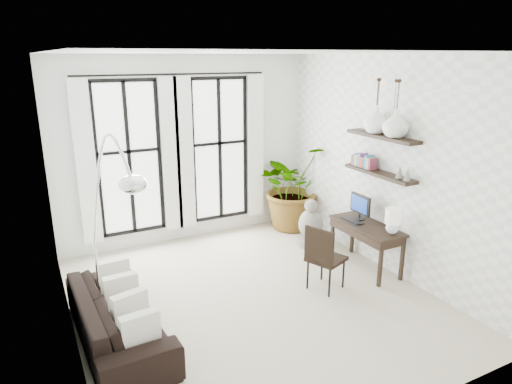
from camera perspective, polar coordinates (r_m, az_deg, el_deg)
floor at (r=6.38m, az=-0.49°, el=-13.06°), size 5.00×5.00×0.00m
ceiling at (r=5.54m, az=-0.57°, el=17.03°), size 5.00×5.00×0.00m
wall_left at (r=5.19m, az=-23.28°, el=-2.28°), size 0.00×5.00×5.00m
wall_right at (r=7.03m, az=16.09°, el=3.15°), size 0.00×5.00×5.00m
wall_back at (r=8.01m, az=-8.66°, el=5.21°), size 4.50×0.00×4.50m
windows at (r=7.89m, az=-9.86°, el=4.69°), size 3.26×0.13×2.65m
wall_shelves at (r=6.94m, az=15.07°, el=4.15°), size 0.25×1.30×0.60m
sofa at (r=5.62m, az=-16.88°, el=-14.71°), size 0.90×2.13×0.61m
throw_pillows at (r=5.54m, az=-16.02°, el=-12.82°), size 0.40×1.52×0.40m
plant at (r=8.61m, az=4.56°, el=0.75°), size 1.82×1.71×1.62m
desk at (r=7.06m, az=13.96°, el=-4.39°), size 0.52×1.22×1.11m
desk_chair at (r=6.39m, az=8.39°, el=-7.77°), size 0.58×0.58×0.95m
arc_lamp at (r=5.34m, az=-17.75°, el=0.90°), size 0.74×0.87×2.37m
buddha at (r=7.92m, az=6.84°, el=-4.28°), size 0.46×0.46×0.83m
vase_a at (r=6.65m, az=17.09°, el=8.17°), size 0.37×0.37×0.38m
vase_b at (r=6.93m, az=14.79°, el=8.68°), size 0.37×0.37×0.38m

